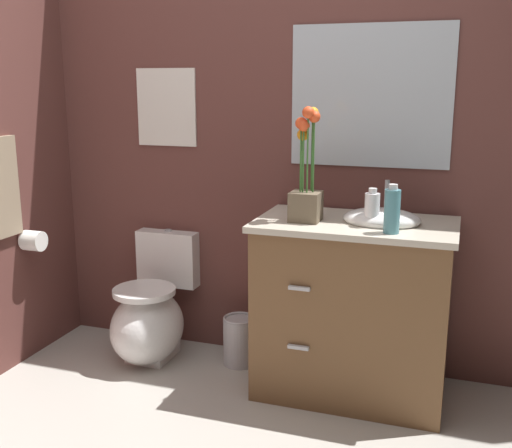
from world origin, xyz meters
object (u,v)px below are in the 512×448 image
(vanity_cabinet, at_px, (353,306))
(wall_mirror, at_px, (370,96))
(flower_vase, at_px, (306,182))
(hand_wash_bottle, at_px, (372,209))
(lotion_bottle, at_px, (394,205))
(trash_bin, at_px, (240,340))
(wall_poster, at_px, (166,107))
(toilet, at_px, (151,317))
(soap_bottle, at_px, (392,211))
(toilet_paper_roll, at_px, (33,241))

(vanity_cabinet, relative_size, wall_mirror, 1.32)
(flower_vase, relative_size, hand_wash_bottle, 3.04)
(lotion_bottle, distance_m, wall_mirror, 0.56)
(flower_vase, distance_m, trash_bin, 1.02)
(wall_poster, bearing_deg, toilet, -90.00)
(flower_vase, relative_size, lotion_bottle, 3.60)
(soap_bottle, xyz_separation_m, hand_wash_bottle, (-0.10, 0.10, -0.02))
(hand_wash_bottle, bearing_deg, vanity_cabinet, 136.76)
(lotion_bottle, relative_size, wall_mirror, 0.19)
(wall_poster, height_order, toilet_paper_roll, wall_poster)
(soap_bottle, height_order, toilet_paper_roll, soap_bottle)
(vanity_cabinet, distance_m, hand_wash_bottle, 0.52)
(lotion_bottle, distance_m, trash_bin, 1.13)
(soap_bottle, bearing_deg, toilet_paper_roll, 179.73)
(toilet, relative_size, flower_vase, 1.28)
(lotion_bottle, relative_size, wall_poster, 0.35)
(flower_vase, height_order, soap_bottle, flower_vase)
(hand_wash_bottle, bearing_deg, wall_poster, 162.97)
(hand_wash_bottle, bearing_deg, soap_bottle, -45.47)
(toilet, height_order, wall_poster, wall_poster)
(trash_bin, bearing_deg, wall_poster, 159.83)
(trash_bin, height_order, toilet_paper_roll, toilet_paper_roll)
(toilet, distance_m, toilet_paper_roll, 0.76)
(flower_vase, bearing_deg, hand_wash_bottle, -2.30)
(soap_bottle, bearing_deg, trash_bin, 160.35)
(flower_vase, xyz_separation_m, wall_poster, (-0.90, 0.36, 0.32))
(lotion_bottle, xyz_separation_m, trash_bin, (-0.79, -0.02, -0.81))
(trash_bin, bearing_deg, toilet_paper_roll, -165.39)
(wall_mirror, bearing_deg, trash_bin, -164.02)
(wall_poster, xyz_separation_m, toilet_paper_roll, (-0.59, -0.46, -0.70))
(soap_bottle, relative_size, hand_wash_bottle, 1.22)
(toilet_paper_roll, bearing_deg, flower_vase, 4.07)
(toilet, distance_m, flower_vase, 1.22)
(flower_vase, xyz_separation_m, wall_mirror, (0.23, 0.36, 0.39))
(trash_bin, bearing_deg, wall_mirror, 15.98)
(lotion_bottle, bearing_deg, toilet_paper_roll, -170.94)
(toilet, distance_m, wall_mirror, 1.67)
(wall_mirror, bearing_deg, soap_bottle, -68.65)
(toilet, xyz_separation_m, soap_bottle, (1.31, -0.21, 0.73))
(wall_poster, xyz_separation_m, wall_mirror, (1.13, 0.00, 0.07))
(lotion_bottle, bearing_deg, vanity_cabinet, -140.69)
(flower_vase, bearing_deg, toilet, 174.23)
(trash_bin, xyz_separation_m, toilet_paper_roll, (-1.09, -0.28, 0.54))
(soap_bottle, relative_size, wall_poster, 0.51)
(hand_wash_bottle, height_order, wall_poster, wall_poster)
(toilet, height_order, hand_wash_bottle, hand_wash_bottle)
(hand_wash_bottle, relative_size, wall_mirror, 0.22)
(toilet, relative_size, toilet_paper_roll, 6.27)
(soap_bottle, xyz_separation_m, trash_bin, (-0.82, 0.29, -0.84))
(flower_vase, height_order, wall_poster, wall_poster)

